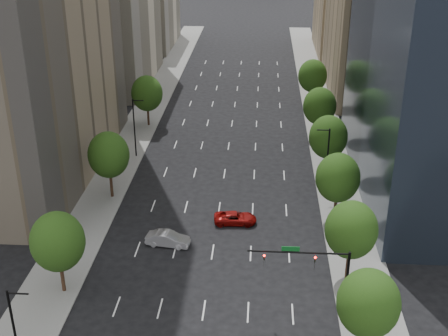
# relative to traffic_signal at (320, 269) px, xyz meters

# --- Properties ---
(sidewalk_left) EXTENTS (6.00, 200.00, 0.15)m
(sidewalk_left) POSITION_rel_traffic_signal_xyz_m (-26.03, 30.00, -5.10)
(sidewalk_left) COLOR slate
(sidewalk_left) RESTS_ON ground
(sidewalk_right) EXTENTS (6.00, 200.00, 0.15)m
(sidewalk_right) POSITION_rel_traffic_signal_xyz_m (4.97, 30.00, -5.10)
(sidewalk_right) COLOR slate
(sidewalk_right) RESTS_ON ground
(filler_left) EXTENTS (14.00, 26.00, 18.00)m
(filler_left) POSITION_rel_traffic_signal_xyz_m (-35.53, 106.00, 3.83)
(filler_left) COLOR beige
(filler_left) RESTS_ON ground
(parking_tan_right) EXTENTS (14.00, 30.00, 30.00)m
(parking_tan_right) POSITION_rel_traffic_signal_xyz_m (14.47, 70.00, 9.83)
(parking_tan_right) COLOR #8C7759
(parking_tan_right) RESTS_ON ground
(filler_right) EXTENTS (14.00, 26.00, 16.00)m
(filler_right) POSITION_rel_traffic_signal_xyz_m (14.47, 103.00, 2.83)
(filler_right) COLOR #8C7759
(filler_right) RESTS_ON ground
(tree_right_0) EXTENTS (5.20, 5.20, 8.39)m
(tree_right_0) POSITION_rel_traffic_signal_xyz_m (3.47, -5.00, 0.22)
(tree_right_0) COLOR #382316
(tree_right_0) RESTS_ON ground
(tree_right_1) EXTENTS (5.20, 5.20, 8.75)m
(tree_right_1) POSITION_rel_traffic_signal_xyz_m (3.47, 6.00, 0.58)
(tree_right_1) COLOR #382316
(tree_right_1) RESTS_ON ground
(tree_right_2) EXTENTS (5.20, 5.20, 8.61)m
(tree_right_2) POSITION_rel_traffic_signal_xyz_m (3.47, 18.00, 0.43)
(tree_right_2) COLOR #382316
(tree_right_2) RESTS_ON ground
(tree_right_3) EXTENTS (5.20, 5.20, 8.89)m
(tree_right_3) POSITION_rel_traffic_signal_xyz_m (3.47, 30.00, 0.72)
(tree_right_3) COLOR #382316
(tree_right_3) RESTS_ON ground
(tree_right_4) EXTENTS (5.20, 5.20, 8.46)m
(tree_right_4) POSITION_rel_traffic_signal_xyz_m (3.47, 44.00, 0.29)
(tree_right_4) COLOR #382316
(tree_right_4) RESTS_ON ground
(tree_right_5) EXTENTS (5.20, 5.20, 8.75)m
(tree_right_5) POSITION_rel_traffic_signal_xyz_m (3.47, 60.00, 0.58)
(tree_right_5) COLOR #382316
(tree_right_5) RESTS_ON ground
(tree_left_0) EXTENTS (5.20, 5.20, 8.75)m
(tree_left_0) POSITION_rel_traffic_signal_xyz_m (-24.53, 2.00, 0.58)
(tree_left_0) COLOR #382316
(tree_left_0) RESTS_ON ground
(tree_left_1) EXTENTS (5.20, 5.20, 8.97)m
(tree_left_1) POSITION_rel_traffic_signal_xyz_m (-24.53, 22.00, 0.79)
(tree_left_1) COLOR #382316
(tree_left_1) RESTS_ON ground
(tree_left_2) EXTENTS (5.20, 5.20, 8.68)m
(tree_left_2) POSITION_rel_traffic_signal_xyz_m (-24.53, 48.00, 0.50)
(tree_left_2) COLOR #382316
(tree_left_2) RESTS_ON ground
(streetlight_rn) EXTENTS (1.70, 0.20, 9.00)m
(streetlight_rn) POSITION_rel_traffic_signal_xyz_m (2.91, 25.00, -0.33)
(streetlight_rn) COLOR black
(streetlight_rn) RESTS_ON ground
(streetlight_ls) EXTENTS (1.70, 0.20, 9.00)m
(streetlight_ls) POSITION_rel_traffic_signal_xyz_m (-23.96, -10.00, -0.33)
(streetlight_ls) COLOR black
(streetlight_ls) RESTS_ON ground
(streetlight_ln) EXTENTS (1.70, 0.20, 9.00)m
(streetlight_ln) POSITION_rel_traffic_signal_xyz_m (-23.96, 35.00, -0.33)
(streetlight_ln) COLOR black
(streetlight_ln) RESTS_ON ground
(traffic_signal) EXTENTS (9.12, 0.40, 7.38)m
(traffic_signal) POSITION_rel_traffic_signal_xyz_m (0.00, 0.00, 0.00)
(traffic_signal) COLOR black
(traffic_signal) RESTS_ON ground
(car_silver) EXTENTS (5.09, 2.35, 1.61)m
(car_silver) POSITION_rel_traffic_signal_xyz_m (-15.59, 11.06, -4.37)
(car_silver) COLOR #A9A8AE
(car_silver) RESTS_ON ground
(car_red_far) EXTENTS (5.15, 2.58, 1.40)m
(car_red_far) POSITION_rel_traffic_signal_xyz_m (-8.36, 16.41, -4.47)
(car_red_far) COLOR maroon
(car_red_far) RESTS_ON ground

